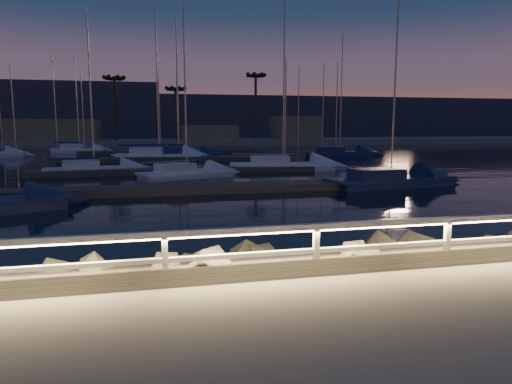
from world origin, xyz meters
TOP-DOWN VIEW (x-y plane):
  - ground at (0.00, 0.00)m, footprint 400.00×400.00m
  - harbor_water at (0.00, 31.22)m, footprint 400.00×440.00m
  - guard_rail at (-0.07, -0.00)m, footprint 44.11×0.12m
  - riprap at (1.84, 1.83)m, footprint 34.32×2.69m
  - floating_docks at (0.00, 32.50)m, footprint 22.00×36.00m
  - far_shore at (-0.12, 74.05)m, footprint 160.00×14.00m
  - palm_left at (-8.00, 72.00)m, footprint 3.00×3.00m
  - palm_center at (2.00, 73.00)m, footprint 3.00×3.00m
  - palm_right at (16.00, 72.00)m, footprint 3.00×3.00m
  - distant_hills at (-22.13, 133.69)m, footprint 230.00×37.50m
  - sailboat_c at (-6.61, 26.98)m, footprint 7.23×3.06m
  - sailboat_d at (11.35, 15.92)m, footprint 8.29×3.47m
  - sailboat_f at (-0.10, 22.63)m, footprint 6.91×4.40m
  - sailboat_h at (7.82, 26.77)m, footprint 8.82×4.05m
  - sailboat_j at (0.33, 40.45)m, footprint 8.80×3.79m
  - sailboat_k at (-1.75, 40.00)m, footprint 9.62×4.39m
  - sailboat_l at (18.77, 41.04)m, footprint 8.40×3.91m
  - sailboat_m at (-11.58, 54.28)m, footprint 7.26×3.12m

SIDE VIEW (x-z plane):
  - harbor_water at x=0.00m, z-range -1.27..-0.67m
  - floating_docks at x=0.00m, z-range -0.60..-0.20m
  - riprap at x=1.84m, z-range -0.96..0.38m
  - sailboat_c at x=-6.61m, z-range -6.16..5.75m
  - sailboat_f at x=-0.10m, z-range -5.94..5.54m
  - sailboat_d at x=11.35m, z-range -6.99..6.61m
  - sailboat_l at x=18.77m, z-range -7.04..6.66m
  - sailboat_h at x=7.82m, z-range -7.38..7.03m
  - sailboat_m at x=-11.58m, z-range -6.19..5.86m
  - sailboat_j at x=0.33m, z-range -7.40..7.13m
  - sailboat_k at x=-1.75m, z-range -8.02..7.76m
  - ground at x=0.00m, z-range 0.00..0.00m
  - far_shore at x=-0.12m, z-range -2.31..2.89m
  - guard_rail at x=-0.07m, z-range 0.24..1.30m
  - distant_hills at x=-22.13m, z-range -4.26..13.74m
  - palm_center at x=2.00m, z-range 3.93..13.63m
  - palm_left at x=-8.00m, z-range 4.54..15.74m
  - palm_right at x=16.00m, z-range 4.93..17.13m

